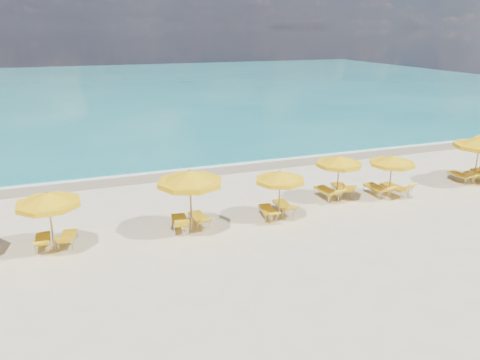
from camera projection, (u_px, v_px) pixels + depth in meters
name	position (u px, v px, depth m)	size (l,w,h in m)	color
ground_plane	(252.00, 217.00, 20.14)	(120.00, 120.00, 0.00)	beige
ocean	(119.00, 88.00, 62.88)	(120.00, 80.00, 0.30)	#167D80
wet_sand_band	(204.00, 170.00, 26.73)	(120.00, 2.60, 0.01)	tan
foam_line	(200.00, 166.00, 27.44)	(120.00, 1.20, 0.03)	white
whitecap_near	(85.00, 142.00, 33.28)	(14.00, 0.36, 0.05)	white
whitecap_far	(236.00, 114.00, 44.17)	(18.00, 0.30, 0.05)	white
umbrella_2	(48.00, 200.00, 16.46)	(2.96, 2.96, 2.32)	tan
umbrella_3	(190.00, 178.00, 17.99)	(2.68, 2.68, 2.61)	tan
umbrella_4	(280.00, 177.00, 19.43)	(2.13, 2.13, 2.15)	tan
umbrella_5	(339.00, 161.00, 21.61)	(2.70, 2.70, 2.19)	tan
umbrella_6	(392.00, 161.00, 21.87)	(2.36, 2.36, 2.13)	tan
umbrella_7	(480.00, 143.00, 23.72)	(2.56, 2.56, 2.55)	tan
lounger_2_left	(43.00, 243.00, 17.24)	(0.55, 1.61, 0.69)	#A5A8AD
lounger_2_right	(68.00, 240.00, 17.46)	(0.82, 1.65, 0.75)	#A5A8AD
lounger_3_left	(180.00, 224.00, 18.80)	(0.81, 1.80, 0.84)	#A5A8AD
lounger_3_right	(199.00, 220.00, 19.23)	(0.67, 1.74, 0.68)	#A5A8AD
lounger_4_left	(268.00, 213.00, 19.98)	(0.81, 1.79, 0.65)	#A5A8AD
lounger_4_right	(284.00, 208.00, 20.49)	(0.67, 1.78, 0.71)	#A5A8AD
lounger_5_left	(327.00, 194.00, 22.19)	(0.68, 1.89, 0.80)	#A5A8AD
lounger_5_right	(342.00, 191.00, 22.61)	(0.94, 1.89, 0.88)	#A5A8AD
lounger_6_left	(377.00, 191.00, 22.63)	(0.67, 1.85, 0.79)	#A5A8AD
lounger_6_right	(395.00, 190.00, 22.73)	(0.95, 1.86, 0.87)	#A5A8AD
lounger_7_left	(461.00, 178.00, 24.64)	(0.69, 1.80, 0.71)	#A5A8AD
lounger_7_right	(478.00, 177.00, 24.74)	(0.82, 1.71, 0.77)	#A5A8AD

